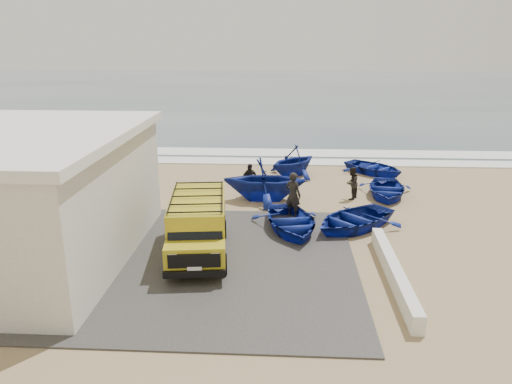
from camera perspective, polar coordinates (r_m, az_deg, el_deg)
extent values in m
plane|color=#A1875D|center=(18.45, -1.97, -5.41)|extent=(160.00, 160.00, 0.00)
cube|color=#413F3C|center=(16.93, -9.40, -7.72)|extent=(12.00, 10.00, 0.05)
cube|color=#385166|center=(73.32, 2.02, 11.66)|extent=(180.00, 88.00, 0.01)
cube|color=white|center=(29.85, 0.09, 3.52)|extent=(180.00, 1.60, 0.06)
cube|color=white|center=(32.28, 0.33, 4.56)|extent=(180.00, 2.20, 0.04)
cube|color=silver|center=(18.23, -26.85, -0.93)|extent=(8.00, 9.00, 4.00)
cube|color=black|center=(17.81, -13.65, 2.11)|extent=(0.08, 0.70, 0.90)
cube|color=silver|center=(15.90, 15.48, -8.85)|extent=(0.35, 6.00, 0.55)
cube|color=gold|center=(17.25, -6.62, -3.15)|extent=(2.25, 3.92, 1.58)
cube|color=gold|center=(15.27, -6.98, -7.41)|extent=(1.91, 1.07, 0.86)
cube|color=black|center=(15.38, -6.99, -4.12)|extent=(1.70, 0.52, 0.69)
cube|color=black|center=(14.82, -7.08, -7.80)|extent=(1.54, 0.26, 0.43)
cube|color=black|center=(14.97, -7.03, -9.27)|extent=(1.86, 0.36, 0.21)
cube|color=black|center=(16.93, -6.73, -0.46)|extent=(2.13, 3.63, 0.06)
cylinder|color=black|center=(15.87, -9.95, -8.28)|extent=(0.29, 0.69, 0.67)
cylinder|color=black|center=(18.58, -9.02, -4.35)|extent=(0.29, 0.69, 0.67)
cylinder|color=black|center=(15.77, -3.72, -8.21)|extent=(0.29, 0.69, 0.67)
cylinder|color=black|center=(18.49, -3.74, -4.27)|extent=(0.29, 0.69, 0.67)
imported|color=navy|center=(19.09, 4.00, -3.38)|extent=(3.44, 4.27, 0.78)
imported|color=navy|center=(19.66, 11.04, -3.04)|extent=(4.65, 4.60, 0.79)
imported|color=navy|center=(22.55, 0.98, 1.45)|extent=(3.71, 3.21, 1.94)
imported|color=navy|center=(23.95, 14.66, 0.31)|extent=(2.96, 3.82, 0.73)
imported|color=navy|center=(26.69, 4.27, 3.58)|extent=(4.11, 4.14, 1.65)
imported|color=navy|center=(27.84, 13.34, 2.74)|extent=(4.17, 4.16, 0.71)
imported|color=black|center=(20.40, 4.26, -0.34)|extent=(0.84, 0.77, 1.91)
imported|color=black|center=(23.15, 10.88, 1.00)|extent=(0.85, 0.92, 1.51)
imported|color=black|center=(23.34, -0.74, 1.46)|extent=(0.95, 0.78, 1.51)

